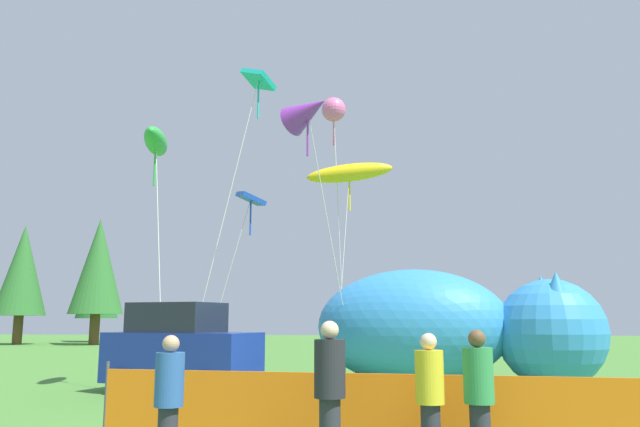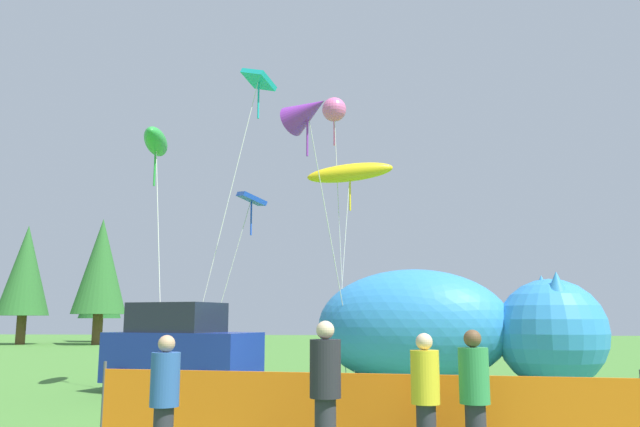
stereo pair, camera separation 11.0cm
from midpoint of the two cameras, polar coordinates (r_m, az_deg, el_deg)
The scene contains 18 objects.
ground_plane at distance 13.59m, azimuth -1.53°, elevation -17.76°, with size 120.00×120.00×0.00m, color #477F33.
parked_car at distance 17.23m, azimuth -12.77°, elevation -11.99°, with size 4.31×2.89×2.35m.
folding_chair at distance 11.46m, azimuth 11.80°, elevation -16.38°, with size 0.62×0.62×0.93m.
inflatable_cat at distance 18.82m, azimuth 11.54°, elevation -10.52°, with size 8.42×4.32×3.38m.
safety_fence at distance 9.41m, azimuth 2.79°, elevation -17.87°, with size 7.82×0.98×1.27m.
spectator_in_green_shirt at distance 8.63m, azimuth 13.96°, elevation -15.68°, with size 0.39×0.39×1.79m.
spectator_in_black_shirt at distance 8.60m, azimuth -14.02°, elevation -15.96°, with size 0.38×0.38×1.72m.
spectator_in_blue_shirt at distance 8.53m, azimuth 0.51°, elevation -15.61°, with size 0.42×0.42×1.91m.
spectator_in_white_shirt at distance 8.66m, azimuth 9.64°, elevation -15.98°, with size 0.38×0.38×1.75m.
kite_teal_diamond at distance 20.46m, azimuth -5.92°, elevation 11.55°, with size 2.44×1.70×9.85m.
kite_yellow_hero at distance 21.11m, azimuth 2.55°, elevation 3.70°, with size 2.96×1.59×7.27m.
kite_green_fish at distance 18.75m, azimuth -14.94°, elevation 6.30°, with size 1.66×2.83×7.35m.
kite_pink_octopus at distance 22.17m, azimuth 1.12°, elevation 9.37°, with size 0.85×0.86×9.60m.
kite_purple_delta at distance 17.80m, azimuth -1.30°, elevation 9.26°, with size 2.17×2.70×8.31m.
kite_blue_box at distance 22.07m, azimuth -6.54°, elevation 1.10°, with size 2.25×1.24×6.39m.
horizon_tree_east at distance 55.76m, azimuth -19.65°, elevation -5.87°, with size 3.40×3.40×8.11m.
horizon_tree_west at distance 49.86m, azimuth -19.69°, elevation -4.57°, with size 3.95×3.95×9.42m.
horizon_tree_mid at distance 52.49m, azimuth -25.62°, elevation -4.71°, with size 3.76×3.76×8.98m.
Camera 1 is at (1.34, -13.38, 1.94)m, focal length 35.00 mm.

